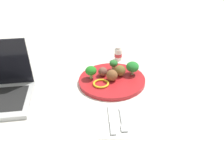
# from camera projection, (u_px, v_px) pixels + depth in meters

# --- Properties ---
(ground_plane) EXTENTS (4.00, 4.00, 0.00)m
(ground_plane) POSITION_uv_depth(u_px,v_px,m) (112.00, 82.00, 1.01)
(ground_plane) COLOR silver
(plate) EXTENTS (0.28, 0.28, 0.02)m
(plate) POSITION_uv_depth(u_px,v_px,m) (112.00, 80.00, 1.01)
(plate) COLOR red
(plate) RESTS_ON ground_plane
(broccoli_floret_back_right) EXTENTS (0.04, 0.04, 0.05)m
(broccoli_floret_back_right) POSITION_uv_depth(u_px,v_px,m) (114.00, 64.00, 1.06)
(broccoli_floret_back_right) COLOR #9FC57E
(broccoli_floret_back_right) RESTS_ON plate
(broccoli_floret_front_left) EXTENTS (0.05, 0.05, 0.06)m
(broccoli_floret_front_left) POSITION_uv_depth(u_px,v_px,m) (133.00, 67.00, 1.02)
(broccoli_floret_front_left) COLOR #A8B876
(broccoli_floret_front_left) RESTS_ON plate
(broccoli_floret_center) EXTENTS (0.05, 0.05, 0.06)m
(broccoli_floret_center) POSITION_uv_depth(u_px,v_px,m) (91.00, 71.00, 0.99)
(broccoli_floret_center) COLOR #95CF68
(broccoli_floret_center) RESTS_ON plate
(meatball_back_right) EXTENTS (0.05, 0.05, 0.05)m
(meatball_back_right) POSITION_uv_depth(u_px,v_px,m) (113.00, 75.00, 0.98)
(meatball_back_right) COLOR brown
(meatball_back_right) RESTS_ON plate
(meatball_center) EXTENTS (0.05, 0.05, 0.05)m
(meatball_center) POSITION_uv_depth(u_px,v_px,m) (120.00, 71.00, 1.02)
(meatball_center) COLOR brown
(meatball_center) RESTS_ON plate
(meatball_mid_right) EXTENTS (0.04, 0.04, 0.04)m
(meatball_mid_right) POSITION_uv_depth(u_px,v_px,m) (103.00, 72.00, 1.02)
(meatball_mid_right) COLOR brown
(meatball_mid_right) RESTS_ON plate
(pepper_ring_front_left) EXTENTS (0.09, 0.09, 0.01)m
(pepper_ring_front_left) POSITION_uv_depth(u_px,v_px,m) (101.00, 84.00, 0.97)
(pepper_ring_front_left) COLOR gold
(pepper_ring_front_left) RESTS_ON plate
(napkin) EXTENTS (0.17, 0.13, 0.01)m
(napkin) POSITION_uv_depth(u_px,v_px,m) (117.00, 120.00, 0.80)
(napkin) COLOR white
(napkin) RESTS_ON ground_plane
(fork) EXTENTS (0.12, 0.03, 0.01)m
(fork) POSITION_uv_depth(u_px,v_px,m) (123.00, 120.00, 0.79)
(fork) COLOR silver
(fork) RESTS_ON napkin
(knife) EXTENTS (0.15, 0.03, 0.01)m
(knife) POSITION_uv_depth(u_px,v_px,m) (112.00, 120.00, 0.79)
(knife) COLOR white
(knife) RESTS_ON napkin
(yogurt_bottle) EXTENTS (0.04, 0.04, 0.07)m
(yogurt_bottle) POSITION_uv_depth(u_px,v_px,m) (118.00, 54.00, 1.18)
(yogurt_bottle) COLOR white
(yogurt_bottle) RESTS_ON ground_plane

